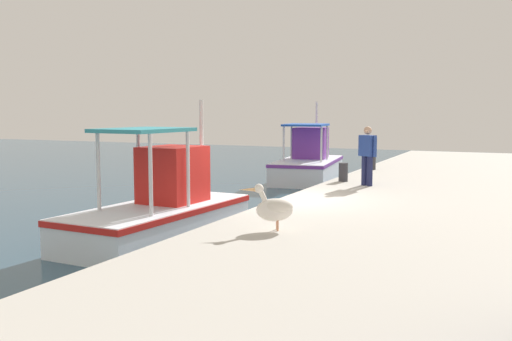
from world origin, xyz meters
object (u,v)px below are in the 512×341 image
object	(u,v)px
fishing_boat_third	(308,164)
fisherman_standing	(367,153)
pelican	(275,208)
mooring_bollard_third	(373,163)
fishing_boat_second	(160,210)
mooring_bollard_second	(343,172)

from	to	relation	value
fishing_boat_third	fisherman_standing	size ratio (longest dim) A/B	3.24
pelican	mooring_bollard_third	size ratio (longest dim) A/B	1.86
fishing_boat_second	fishing_boat_third	world-z (taller)	fishing_boat_third
fishing_boat_second	fishing_boat_third	distance (m)	11.79
mooring_bollard_second	fishing_boat_second	bearing A→B (deg)	156.30
fisherman_standing	mooring_bollard_third	world-z (taller)	fisherman_standing
fishing_boat_second	fishing_boat_third	xyz separation A→B (m)	(11.77, 0.66, 0.03)
fisherman_standing	fishing_boat_third	bearing A→B (deg)	31.32
fishing_boat_second	pelican	distance (m)	3.79
pelican	fishing_boat_third	bearing A→B (deg)	17.00
fishing_boat_second	fisherman_standing	world-z (taller)	fishing_boat_second
pelican	mooring_bollard_third	world-z (taller)	pelican
pelican	mooring_bollard_second	distance (m)	7.38
fishing_boat_second	fishing_boat_third	bearing A→B (deg)	3.21
fishing_boat_third	pelican	world-z (taller)	fishing_boat_third
fishing_boat_second	mooring_bollard_second	size ratio (longest dim) A/B	9.13
pelican	fisherman_standing	xyz separation A→B (m)	(6.65, 0.01, 0.51)
fishing_boat_third	mooring_bollard_third	distance (m)	3.95
mooring_bollard_second	mooring_bollard_third	xyz separation A→B (m)	(3.70, 0.00, -0.02)
pelican	mooring_bollard_second	xyz separation A→B (m)	(7.33, 0.88, -0.13)
fishing_boat_third	fisherman_standing	xyz separation A→B (m)	(-6.68, -4.06, 1.01)
fisherman_standing	mooring_bollard_second	world-z (taller)	fisherman_standing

